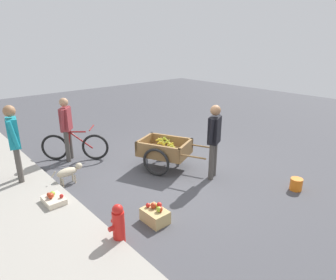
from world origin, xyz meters
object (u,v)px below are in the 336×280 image
cyclist_person (66,124)px  bystander_person (14,139)px  vendor_person (214,135)px  apple_crate (155,215)px  mixed_fruit_crate (54,202)px  fire_hydrant (118,225)px  dog (69,172)px  bicycle (75,146)px  plastic_bucket (296,184)px  fruit_cart (165,151)px

cyclist_person → bystander_person: bystander_person is taller
vendor_person → apple_crate: bearing=103.0°
cyclist_person → mixed_fruit_crate: (-1.96, 1.17, -0.81)m
cyclist_person → mixed_fruit_crate: cyclist_person is taller
apple_crate → bystander_person: bystander_person is taller
vendor_person → apple_crate: 2.20m
fire_hydrant → dog: bearing=-6.9°
bicycle → plastic_bucket: size_ratio=5.35×
bicycle → vendor_person: bearing=-148.4°
bicycle → dog: bearing=149.4°
mixed_fruit_crate → bicycle: bearing=-34.6°
fire_hydrant → plastic_bucket: size_ratio=2.75×
vendor_person → cyclist_person: bearing=32.4°
fruit_cart → bystander_person: bearing=64.3°
vendor_person → dog: 3.11m
bystander_person → vendor_person: bearing=-126.4°
cyclist_person → mixed_fruit_crate: bearing=149.2°
cyclist_person → mixed_fruit_crate: 2.42m
dog → fire_hydrant: fire_hydrant is taller
fruit_cart → fire_hydrant: fruit_cart is taller
vendor_person → mixed_fruit_crate: bearing=71.2°
vendor_person → cyclist_person: (3.01, 1.91, -0.03)m
fruit_cart → plastic_bucket: size_ratio=7.45×
apple_crate → bystander_person: bearing=23.7°
cyclist_person → dog: 1.50m
apple_crate → plastic_bucket: bearing=-110.2°
mixed_fruit_crate → cyclist_person: bearing=-30.8°
fruit_cart → apple_crate: bearing=134.7°
fruit_cart → plastic_bucket: bearing=-153.3°
dog → mixed_fruit_crate: 0.97m
apple_crate → vendor_person: bearing=-77.0°
fruit_cart → mixed_fruit_crate: fruit_cart is taller
vendor_person → fire_hydrant: size_ratio=2.40×
vendor_person → bicycle: size_ratio=1.23×
cyclist_person → dog: cyclist_person is taller
cyclist_person → bystander_person: (-0.62, 1.32, 0.08)m
vendor_person → fire_hydrant: bearing=101.3°
vendor_person → bicycle: 3.47m
fire_hydrant → apple_crate: (0.09, -0.76, -0.20)m
fruit_cart → dog: 2.13m
vendor_person → bystander_person: size_ratio=0.95×
fruit_cart → dog: size_ratio=2.69×
mixed_fruit_crate → fire_hydrant: bearing=-168.1°
vendor_person → bystander_person: 4.01m
plastic_bucket → apple_crate: apple_crate is taller
vendor_person → bystander_person: bearing=53.6°
fruit_cart → apple_crate: 2.16m
fire_hydrant → bystander_person: size_ratio=0.40×
apple_crate → dog: bearing=12.0°
apple_crate → bicycle: bearing=-3.2°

